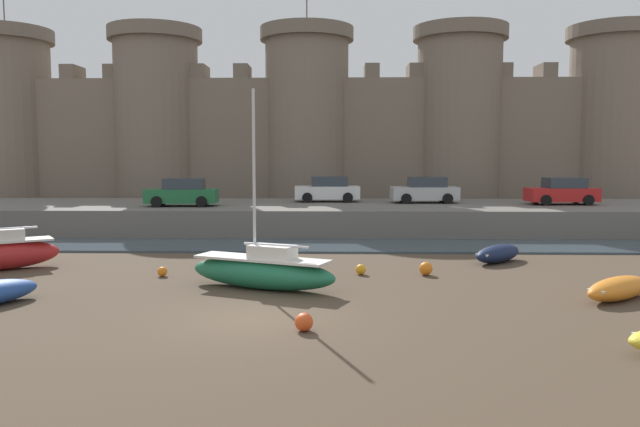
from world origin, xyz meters
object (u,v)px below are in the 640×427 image
object	(u,v)px
sailboat_midflat_left	(263,270)
mooring_buoy_near_shore	(162,272)
mooring_buoy_near_channel	(361,269)
car_quay_centre_east	(182,193)
rowboat_midflat_right	(618,288)
car_quay_west	(562,192)
car_quay_east	(328,190)
rowboat_midflat_centre	(498,253)
mooring_buoy_off_centre	(304,322)
car_quay_centre_west	(425,190)
mooring_buoy_mid_mud	(426,269)

from	to	relation	value
sailboat_midflat_left	mooring_buoy_near_shore	world-z (taller)	sailboat_midflat_left
sailboat_midflat_left	mooring_buoy_near_channel	world-z (taller)	sailboat_midflat_left
car_quay_centre_east	rowboat_midflat_right	bearing A→B (deg)	-43.25
sailboat_midflat_left	mooring_buoy_near_shore	size ratio (longest dim) A/B	18.40
mooring_buoy_near_channel	mooring_buoy_near_shore	world-z (taller)	mooring_buoy_near_channel
sailboat_midflat_left	car_quay_west	xyz separation A→B (m)	(16.15, 17.08, 1.70)
rowboat_midflat_right	mooring_buoy_near_shore	xyz separation A→B (m)	(-15.30, 3.42, -0.19)
rowboat_midflat_right	car_quay_centre_east	distance (m)	24.46
mooring_buoy_near_shore	car_quay_east	size ratio (longest dim) A/B	0.09
rowboat_midflat_centre	rowboat_midflat_right	bearing A→B (deg)	-73.69
mooring_buoy_off_centre	mooring_buoy_near_channel	distance (m)	7.89
mooring_buoy_off_centre	car_quay_east	bearing A→B (deg)	89.21
sailboat_midflat_left	car_quay_east	distance (m)	19.19
car_quay_east	car_quay_centre_west	xyz separation A→B (m)	(6.09, -0.79, 0.00)
mooring_buoy_near_shore	car_quay_west	distance (m)	25.21
sailboat_midflat_left	car_quay_east	size ratio (longest dim) A/B	1.60
mooring_buoy_mid_mud	car_quay_east	bearing A→B (deg)	103.28
mooring_buoy_near_shore	car_quay_centre_west	xyz separation A→B (m)	(12.06, 16.15, 2.15)
rowboat_midflat_right	car_quay_west	size ratio (longest dim) A/B	0.74
car_quay_centre_east	car_quay_centre_west	distance (m)	14.80
sailboat_midflat_left	car_quay_centre_east	distance (m)	16.75
mooring_buoy_off_centre	car_quay_west	xyz separation A→B (m)	(14.50, 22.17, 2.10)
rowboat_midflat_centre	mooring_buoy_mid_mud	distance (m)	4.52
mooring_buoy_off_centre	rowboat_midflat_centre	bearing A→B (deg)	53.93
mooring_buoy_mid_mud	mooring_buoy_near_channel	world-z (taller)	mooring_buoy_mid_mud
mooring_buoy_near_shore	car_quay_centre_east	distance (m)	13.68
mooring_buoy_mid_mud	car_quay_centre_west	distance (m)	15.98
mooring_buoy_mid_mud	mooring_buoy_off_centre	distance (m)	8.71
mooring_buoy_mid_mud	car_quay_west	bearing A→B (deg)	54.78
car_quay_west	car_quay_centre_west	bearing A→B (deg)	171.94
mooring_buoy_near_channel	car_quay_west	world-z (taller)	car_quay_west
mooring_buoy_near_shore	mooring_buoy_off_centre	bearing A→B (deg)	-51.75
mooring_buoy_near_shore	car_quay_east	world-z (taller)	car_quay_east
mooring_buoy_off_centre	car_quay_east	distance (m)	24.19
car_quay_east	mooring_buoy_off_centre	bearing A→B (deg)	-90.79
rowboat_midflat_centre	car_quay_west	size ratio (longest dim) A/B	0.67
sailboat_midflat_left	mooring_buoy_near_channel	size ratio (longest dim) A/B	16.79
car_quay_centre_west	mooring_buoy_off_centre	bearing A→B (deg)	-105.40
car_quay_west	car_quay_east	xyz separation A→B (m)	(-14.16, 1.93, 0.00)
car_quay_centre_east	car_quay_east	world-z (taller)	same
mooring_buoy_mid_mud	mooring_buoy_near_shore	size ratio (longest dim) A/B	1.39
rowboat_midflat_right	sailboat_midflat_left	xyz separation A→B (m)	(-11.31, 1.34, 0.26)
car_quay_west	car_quay_east	distance (m)	14.30
mooring_buoy_off_centre	car_quay_centre_west	world-z (taller)	car_quay_centre_west
rowboat_midflat_right	car_quay_centre_west	bearing A→B (deg)	99.39
rowboat_midflat_right	car_quay_east	world-z (taller)	car_quay_east
rowboat_midflat_centre	car_quay_centre_east	bearing A→B (deg)	147.84
sailboat_midflat_left	mooring_buoy_near_shore	bearing A→B (deg)	152.56
rowboat_midflat_right	mooring_buoy_near_channel	bearing A→B (deg)	153.44
mooring_buoy_near_channel	car_quay_west	xyz separation A→B (m)	(12.72, 14.48, 2.13)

